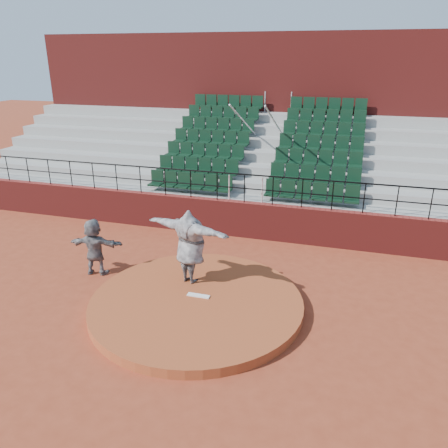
{
  "coord_description": "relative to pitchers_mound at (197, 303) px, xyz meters",
  "views": [
    {
      "loc": [
        3.48,
        -9.2,
        6.15
      ],
      "look_at": [
        0.0,
        2.5,
        1.4
      ],
      "focal_mm": 35.0,
      "sensor_mm": 36.0,
      "label": 1
    }
  ],
  "objects": [
    {
      "name": "pitchers_mound",
      "position": [
        0.0,
        0.0,
        0.0
      ],
      "size": [
        5.5,
        5.5,
        0.25
      ],
      "primitive_type": "cylinder",
      "color": "#9D4523",
      "rests_on": "ground"
    },
    {
      "name": "ground",
      "position": [
        0.0,
        0.0,
        -0.12
      ],
      "size": [
        90.0,
        90.0,
        0.0
      ],
      "primitive_type": "plane",
      "color": "brown",
      "rests_on": "ground"
    },
    {
      "name": "boundary_wall",
      "position": [
        0.0,
        5.0,
        0.53
      ],
      "size": [
        24.0,
        0.3,
        1.3
      ],
      "primitive_type": "cube",
      "color": "maroon",
      "rests_on": "ground"
    },
    {
      "name": "press_box_facade",
      "position": [
        0.0,
        12.6,
        3.43
      ],
      "size": [
        24.0,
        3.0,
        7.1
      ],
      "primitive_type": "cube",
      "color": "maroon",
      "rests_on": "ground"
    },
    {
      "name": "pitching_rubber",
      "position": [
        0.0,
        0.15,
        0.14
      ],
      "size": [
        0.6,
        0.15,
        0.03
      ],
      "primitive_type": "cube",
      "color": "white",
      "rests_on": "pitchers_mound"
    },
    {
      "name": "fielder",
      "position": [
        -3.52,
        0.95,
        0.74
      ],
      "size": [
        1.66,
        0.73,
        1.73
      ],
      "primitive_type": "imported",
      "rotation": [
        0.0,
        0.0,
        3.28
      ],
      "color": "black",
      "rests_on": "ground"
    },
    {
      "name": "pitcher",
      "position": [
        -0.48,
        0.88,
        1.17
      ],
      "size": [
        2.67,
        1.37,
        2.1
      ],
      "primitive_type": "imported",
      "rotation": [
        0.0,
        0.0,
        2.87
      ],
      "color": "black",
      "rests_on": "pitchers_mound"
    },
    {
      "name": "wall_railing",
      "position": [
        0.0,
        5.0,
        1.9
      ],
      "size": [
        24.04,
        0.05,
        1.03
      ],
      "color": "black",
      "rests_on": "boundary_wall"
    },
    {
      "name": "seating_deck",
      "position": [
        0.0,
        8.65,
        1.32
      ],
      "size": [
        24.0,
        5.97,
        4.63
      ],
      "color": "gray",
      "rests_on": "ground"
    }
  ]
}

